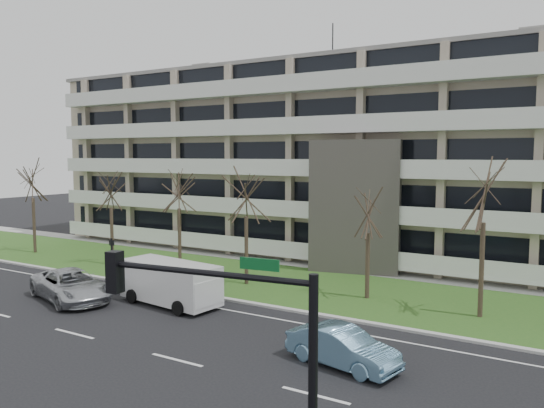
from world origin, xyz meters
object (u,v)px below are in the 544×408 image
Objects in this scene: white_van at (171,280)px; pedestrian_signal at (112,255)px; traffic_signal at (236,356)px; silver_pickup at (71,285)px; blue_sedan at (342,347)px.

pedestrian_signal reaches higher than white_van.
silver_pickup is at bearing 143.36° from traffic_signal.
silver_pickup is 0.99× the size of white_van.
traffic_signal is (18.07, -10.21, 3.00)m from silver_pickup.
blue_sedan is at bearing 3.40° from pedestrian_signal.
pedestrian_signal is (-0.75, 3.66, 1.01)m from silver_pickup.
pedestrian_signal is at bearing 87.70° from blue_sedan.
silver_pickup is 20.97m from traffic_signal.
traffic_signal reaches higher than silver_pickup.
white_van is (5.34, 2.15, 0.52)m from silver_pickup.
white_van is at bearing 87.28° from blue_sedan.
traffic_signal reaches higher than white_van.
blue_sedan is 9.98m from traffic_signal.
traffic_signal is at bearing -101.81° from silver_pickup.
silver_pickup is 16.51m from blue_sedan.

